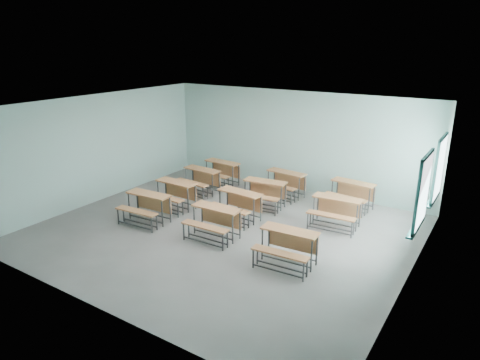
% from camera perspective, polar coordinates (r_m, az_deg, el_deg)
% --- Properties ---
extents(room, '(9.04, 8.04, 3.24)m').
position_cam_1_polar(room, '(10.50, -1.77, 1.12)').
color(room, slate).
rests_on(room, ground).
extents(desk_unit_r0c0, '(1.30, 0.91, 0.78)m').
position_cam_1_polar(desk_unit_r0c0, '(11.68, -12.39, -3.11)').
color(desk_unit_r0c0, '#A1643A').
rests_on(desk_unit_r0c0, ground).
extents(desk_unit_r0c1, '(1.27, 0.87, 0.78)m').
position_cam_1_polar(desk_unit_r0c1, '(10.53, -3.48, -5.09)').
color(desk_unit_r0c1, '#A1643A').
rests_on(desk_unit_r0c1, ground).
extents(desk_unit_r0c2, '(1.30, 0.91, 0.78)m').
position_cam_1_polar(desk_unit_r0c2, '(9.34, 6.34, -8.30)').
color(desk_unit_r0c2, '#A1643A').
rests_on(desk_unit_r0c2, ground).
extents(desk_unit_r1c0, '(1.26, 0.85, 0.78)m').
position_cam_1_polar(desk_unit_r1c0, '(12.51, -8.83, -1.45)').
color(desk_unit_r1c0, '#A1643A').
rests_on(desk_unit_r1c0, ground).
extents(desk_unit_r1c1, '(1.30, 0.92, 0.78)m').
position_cam_1_polar(desk_unit_r1c1, '(11.56, -0.32, -2.89)').
color(desk_unit_r1c1, '#A1643A').
rests_on(desk_unit_r1c1, ground).
extents(desk_unit_r2c0, '(1.31, 0.94, 0.78)m').
position_cam_1_polar(desk_unit_r2c0, '(13.66, -5.38, 0.36)').
color(desk_unit_r2c0, '#A1643A').
rests_on(desk_unit_r2c0, ground).
extents(desk_unit_r2c1, '(1.33, 0.96, 0.78)m').
position_cam_1_polar(desk_unit_r2c1, '(12.45, 3.16, -1.36)').
color(desk_unit_r2c1, '#A1643A').
rests_on(desk_unit_r2c1, ground).
extents(desk_unit_r2c2, '(1.30, 0.92, 0.78)m').
position_cam_1_polar(desk_unit_r2c2, '(11.40, 12.63, -3.65)').
color(desk_unit_r2c2, '#A1643A').
rests_on(desk_unit_r2c2, ground).
extents(desk_unit_r3c0, '(1.31, 0.93, 0.78)m').
position_cam_1_polar(desk_unit_r3c0, '(14.45, -2.64, 1.41)').
color(desk_unit_r3c0, '#A1643A').
rests_on(desk_unit_r3c0, ground).
extents(desk_unit_r3c1, '(1.34, 0.97, 0.78)m').
position_cam_1_polar(desk_unit_r3c1, '(13.37, 5.93, -0.06)').
color(desk_unit_r3c1, '#A1643A').
rests_on(desk_unit_r3c1, ground).
extents(desk_unit_r3c2, '(1.33, 0.96, 0.78)m').
position_cam_1_polar(desk_unit_r3c2, '(12.76, 14.60, -1.45)').
color(desk_unit_r3c2, '#A1643A').
rests_on(desk_unit_r3c2, ground).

